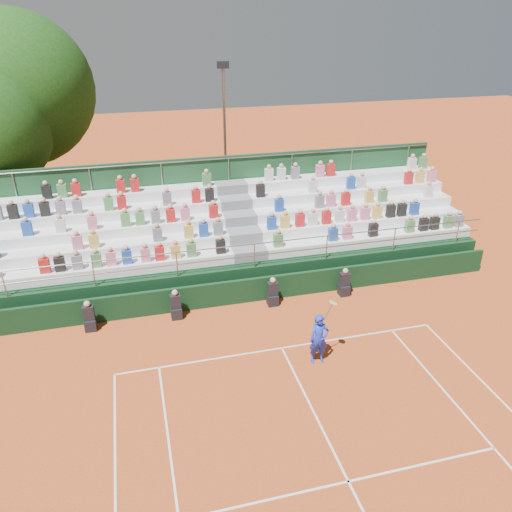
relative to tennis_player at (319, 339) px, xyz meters
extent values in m
plane|color=#BB4B1F|center=(-0.93, 0.94, -0.87)|extent=(90.00, 90.00, 0.00)
cube|color=white|center=(-0.93, 0.94, -0.87)|extent=(11.00, 0.06, 0.01)
cube|color=white|center=(-0.93, -2.26, -0.87)|extent=(0.06, 6.40, 0.01)
cube|color=white|center=(-0.93, -4.55, -0.87)|extent=(8.22, 0.06, 0.01)
cube|color=black|center=(-0.93, 4.14, -0.37)|extent=(20.00, 0.15, 1.00)
cube|color=black|center=(-7.22, 3.69, -0.65)|extent=(0.40, 0.40, 0.44)
cube|color=black|center=(-7.22, 3.69, -0.17)|extent=(0.38, 0.25, 0.55)
sphere|color=tan|center=(-7.22, 3.69, 0.21)|extent=(0.22, 0.22, 0.22)
cube|color=black|center=(-4.16, 3.69, -0.65)|extent=(0.40, 0.40, 0.44)
cube|color=black|center=(-4.16, 3.69, -0.17)|extent=(0.38, 0.25, 0.55)
sphere|color=tan|center=(-4.16, 3.69, 0.21)|extent=(0.22, 0.22, 0.22)
cube|color=black|center=(-0.46, 3.69, -0.65)|extent=(0.40, 0.40, 0.44)
cube|color=black|center=(-0.46, 3.69, -0.17)|extent=(0.38, 0.25, 0.55)
sphere|color=tan|center=(-0.46, 3.69, 0.21)|extent=(0.22, 0.22, 0.22)
cube|color=black|center=(2.51, 3.69, -0.65)|extent=(0.40, 0.40, 0.44)
cube|color=black|center=(2.51, 3.69, -0.17)|extent=(0.38, 0.25, 0.55)
sphere|color=tan|center=(2.51, 3.69, 0.21)|extent=(0.22, 0.22, 0.22)
cube|color=black|center=(-0.93, 7.24, -0.27)|extent=(20.00, 5.20, 1.20)
cube|color=white|center=(-6.28, 5.57, 0.54)|extent=(9.30, 0.85, 0.42)
cube|color=white|center=(4.42, 5.57, 0.54)|extent=(9.30, 0.85, 0.42)
cube|color=slate|center=(-0.93, 5.57, 0.54)|extent=(1.40, 0.85, 0.42)
cube|color=white|center=(-6.28, 6.42, 0.96)|extent=(9.30, 0.85, 0.42)
cube|color=white|center=(4.42, 6.42, 0.96)|extent=(9.30, 0.85, 0.42)
cube|color=slate|center=(-0.93, 6.42, 0.96)|extent=(1.40, 0.85, 0.42)
cube|color=white|center=(-6.28, 7.27, 1.38)|extent=(9.30, 0.85, 0.42)
cube|color=white|center=(4.42, 7.27, 1.38)|extent=(9.30, 0.85, 0.42)
cube|color=slate|center=(-0.93, 7.27, 1.38)|extent=(1.40, 0.85, 0.42)
cube|color=white|center=(-6.28, 8.12, 1.80)|extent=(9.30, 0.85, 0.42)
cube|color=white|center=(4.42, 8.12, 1.80)|extent=(9.30, 0.85, 0.42)
cube|color=slate|center=(-0.93, 8.12, 1.80)|extent=(1.40, 0.85, 0.42)
cube|color=white|center=(-6.28, 8.97, 2.22)|extent=(9.30, 0.85, 0.42)
cube|color=white|center=(4.42, 8.97, 2.22)|extent=(9.30, 0.85, 0.42)
cube|color=slate|center=(-0.93, 8.97, 2.22)|extent=(1.40, 0.85, 0.42)
cube|color=#1B4726|center=(-0.93, 9.49, 1.33)|extent=(20.00, 0.12, 4.40)
cylinder|color=gray|center=(-0.93, 4.69, 1.33)|extent=(20.00, 0.05, 0.05)
cylinder|color=gray|center=(-0.93, 9.39, 3.43)|extent=(20.00, 0.05, 0.05)
cube|color=red|center=(-8.65, 5.42, 1.03)|extent=(0.36, 0.24, 0.56)
cube|color=black|center=(-8.13, 5.42, 1.03)|extent=(0.36, 0.24, 0.56)
cube|color=slate|center=(-7.51, 5.42, 1.03)|extent=(0.36, 0.24, 0.56)
cube|color=#4C8C4C|center=(-6.83, 5.42, 1.03)|extent=(0.36, 0.24, 0.56)
cube|color=pink|center=(-6.30, 5.42, 1.03)|extent=(0.36, 0.24, 0.56)
cube|color=#1E4CB2|center=(-5.72, 5.42, 1.03)|extent=(0.36, 0.24, 0.56)
cube|color=pink|center=(-5.03, 5.42, 1.03)|extent=(0.36, 0.24, 0.56)
cube|color=red|center=(-4.50, 5.42, 1.03)|extent=(0.36, 0.24, 0.56)
cube|color=gold|center=(-3.89, 5.42, 1.03)|extent=(0.36, 0.24, 0.56)
cube|color=#4C8C4C|center=(-3.28, 5.42, 1.03)|extent=(0.36, 0.24, 0.56)
cube|color=black|center=(-2.12, 5.42, 1.03)|extent=(0.36, 0.24, 0.56)
cube|color=pink|center=(-7.49, 6.27, 1.45)|extent=(0.36, 0.24, 0.56)
cube|color=gold|center=(-6.89, 6.27, 1.45)|extent=(0.36, 0.24, 0.56)
cube|color=slate|center=(-4.48, 6.27, 1.45)|extent=(0.36, 0.24, 0.56)
cube|color=gold|center=(-3.24, 6.27, 1.45)|extent=(0.36, 0.24, 0.56)
cube|color=#1E4CB2|center=(-2.64, 6.27, 1.45)|extent=(0.36, 0.24, 0.56)
cube|color=slate|center=(-2.05, 6.27, 1.45)|extent=(0.36, 0.24, 0.56)
cube|color=#1E4CB2|center=(-9.32, 7.12, 1.87)|extent=(0.36, 0.24, 0.56)
cube|color=silver|center=(-8.11, 7.12, 1.87)|extent=(0.36, 0.24, 0.56)
cube|color=pink|center=(-6.92, 7.12, 1.87)|extent=(0.36, 0.24, 0.56)
cube|color=#4C8C4C|center=(-5.64, 7.12, 1.87)|extent=(0.36, 0.24, 0.56)
cube|color=#4C8C4C|center=(-5.07, 7.12, 1.87)|extent=(0.36, 0.24, 0.56)
cube|color=slate|center=(-4.45, 7.12, 1.87)|extent=(0.36, 0.24, 0.56)
cube|color=red|center=(-3.84, 7.12, 1.87)|extent=(0.36, 0.24, 0.56)
cube|color=pink|center=(-3.25, 7.12, 1.87)|extent=(0.36, 0.24, 0.56)
cube|color=red|center=(-2.07, 7.12, 1.87)|extent=(0.36, 0.24, 0.56)
cube|color=black|center=(-9.87, 7.97, 2.29)|extent=(0.36, 0.24, 0.56)
cube|color=#1E4CB2|center=(-9.30, 7.97, 2.29)|extent=(0.36, 0.24, 0.56)
cube|color=black|center=(-8.70, 7.97, 2.29)|extent=(0.36, 0.24, 0.56)
cube|color=slate|center=(-8.11, 7.97, 2.29)|extent=(0.36, 0.24, 0.56)
cube|color=slate|center=(-7.47, 7.97, 2.29)|extent=(0.36, 0.24, 0.56)
cube|color=#4C8C4C|center=(-6.24, 7.97, 2.29)|extent=(0.36, 0.24, 0.56)
cube|color=red|center=(-5.72, 7.97, 2.29)|extent=(0.36, 0.24, 0.56)
cube|color=slate|center=(-3.88, 7.97, 2.29)|extent=(0.36, 0.24, 0.56)
cube|color=red|center=(-2.65, 7.97, 2.29)|extent=(0.36, 0.24, 0.56)
cube|color=black|center=(-2.07, 7.97, 2.29)|extent=(0.36, 0.24, 0.56)
cube|color=black|center=(-8.65, 8.82, 2.71)|extent=(0.36, 0.24, 0.56)
cube|color=#4C8C4C|center=(-8.04, 8.82, 2.71)|extent=(0.36, 0.24, 0.56)
cube|color=red|center=(-7.50, 8.82, 2.71)|extent=(0.36, 0.24, 0.56)
cube|color=red|center=(-5.71, 8.82, 2.71)|extent=(0.36, 0.24, 0.56)
cube|color=red|center=(-5.12, 8.82, 2.71)|extent=(0.36, 0.24, 0.56)
cube|color=#4C8C4C|center=(-2.03, 8.82, 2.71)|extent=(0.36, 0.24, 0.56)
cube|color=#4C8C4C|center=(0.25, 5.42, 1.03)|extent=(0.36, 0.24, 0.56)
cube|color=#1E4CB2|center=(2.62, 5.42, 1.03)|extent=(0.36, 0.24, 0.56)
cube|color=pink|center=(3.27, 5.42, 1.03)|extent=(0.36, 0.24, 0.56)
cube|color=black|center=(4.45, 5.42, 1.03)|extent=(0.36, 0.24, 0.56)
cube|color=#4C8C4C|center=(6.17, 5.42, 1.03)|extent=(0.36, 0.24, 0.56)
cube|color=black|center=(6.85, 5.42, 1.03)|extent=(0.36, 0.24, 0.56)
cube|color=black|center=(7.38, 5.42, 1.03)|extent=(0.36, 0.24, 0.56)
cube|color=#4C8C4C|center=(8.06, 5.42, 1.03)|extent=(0.36, 0.24, 0.56)
cube|color=slate|center=(8.59, 5.42, 1.03)|extent=(0.36, 0.24, 0.56)
cube|color=#1E4CB2|center=(0.21, 6.27, 1.45)|extent=(0.36, 0.24, 0.56)
cube|color=gold|center=(0.80, 6.27, 1.45)|extent=(0.36, 0.24, 0.56)
cube|color=red|center=(1.46, 6.27, 1.45)|extent=(0.36, 0.24, 0.56)
cube|color=silver|center=(2.03, 6.27, 1.45)|extent=(0.36, 0.24, 0.56)
cube|color=red|center=(2.64, 6.27, 1.45)|extent=(0.36, 0.24, 0.56)
cube|color=silver|center=(3.25, 6.27, 1.45)|extent=(0.36, 0.24, 0.56)
cube|color=pink|center=(3.82, 6.27, 1.45)|extent=(0.36, 0.24, 0.56)
cube|color=pink|center=(4.44, 6.27, 1.45)|extent=(0.36, 0.24, 0.56)
cube|color=gold|center=(5.02, 6.27, 1.45)|extent=(0.36, 0.24, 0.56)
cube|color=black|center=(5.67, 6.27, 1.45)|extent=(0.36, 0.24, 0.56)
cube|color=black|center=(6.21, 6.27, 1.45)|extent=(0.36, 0.24, 0.56)
cube|color=#1E4CB2|center=(6.83, 6.27, 1.45)|extent=(0.36, 0.24, 0.56)
cube|color=#1E4CB2|center=(0.79, 7.12, 1.87)|extent=(0.36, 0.24, 0.56)
cube|color=slate|center=(2.63, 7.12, 1.87)|extent=(0.36, 0.24, 0.56)
cube|color=pink|center=(3.17, 7.12, 1.87)|extent=(0.36, 0.24, 0.56)
cube|color=red|center=(3.87, 7.12, 1.87)|extent=(0.36, 0.24, 0.56)
cube|color=gold|center=(5.01, 7.12, 1.87)|extent=(0.36, 0.24, 0.56)
cube|color=#4C8C4C|center=(5.67, 7.12, 1.87)|extent=(0.36, 0.24, 0.56)
cube|color=silver|center=(7.98, 7.12, 1.87)|extent=(0.36, 0.24, 0.56)
cube|color=black|center=(0.18, 7.97, 2.29)|extent=(0.36, 0.24, 0.56)
cube|color=silver|center=(2.60, 7.97, 2.29)|extent=(0.36, 0.24, 0.56)
cube|color=#1E4CB2|center=(4.46, 7.97, 2.29)|extent=(0.36, 0.24, 0.56)
cube|color=silver|center=(4.98, 7.97, 2.29)|extent=(0.36, 0.24, 0.56)
cube|color=red|center=(7.39, 7.97, 2.29)|extent=(0.36, 0.24, 0.56)
cube|color=gold|center=(7.99, 7.97, 2.29)|extent=(0.36, 0.24, 0.56)
cube|color=pink|center=(8.60, 7.97, 2.29)|extent=(0.36, 0.24, 0.56)
cube|color=silver|center=(0.81, 8.82, 2.71)|extent=(0.36, 0.24, 0.56)
cube|color=silver|center=(1.39, 8.82, 2.71)|extent=(0.36, 0.24, 0.56)
cube|color=slate|center=(2.05, 8.82, 2.71)|extent=(0.36, 0.24, 0.56)
cube|color=pink|center=(3.26, 8.82, 2.71)|extent=(0.36, 0.24, 0.56)
cube|color=red|center=(3.78, 8.82, 2.71)|extent=(0.36, 0.24, 0.56)
cube|color=silver|center=(8.00, 8.82, 2.71)|extent=(0.36, 0.24, 0.56)
cube|color=#4C8C4C|center=(8.59, 8.82, 2.71)|extent=(0.36, 0.24, 0.56)
imported|color=#1A32C6|center=(0.00, 0.00, -0.01)|extent=(0.64, 0.42, 1.73)
cylinder|color=gray|center=(0.25, 0.00, 0.98)|extent=(0.26, 0.03, 0.51)
cylinder|color=#E5D866|center=(0.40, 0.00, 1.28)|extent=(0.26, 0.28, 0.14)
cylinder|color=#321D12|center=(-11.33, 12.28, 0.75)|extent=(0.50, 0.50, 3.25)
cylinder|color=#321D12|center=(-10.03, 14.60, 1.13)|extent=(0.50, 0.50, 4.00)
sphere|color=#13380F|center=(-10.03, 14.60, 6.00)|extent=(7.19, 7.19, 7.19)
cylinder|color=gray|center=(-0.07, 14.54, 2.91)|extent=(0.16, 0.16, 7.56)
cube|color=black|center=(-0.07, 14.54, 6.86)|extent=(0.60, 0.25, 0.35)
camera|label=1|loc=(-5.20, -12.12, 9.43)|focal=35.00mm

